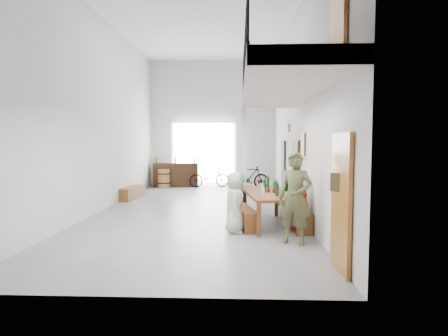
{
  "coord_description": "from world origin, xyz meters",
  "views": [
    {
      "loc": [
        1.16,
        -10.56,
        1.96
      ],
      "look_at": [
        0.76,
        -0.5,
        1.26
      ],
      "focal_mm": 30.0,
      "sensor_mm": 36.0,
      "label": 1
    }
  ],
  "objects_px": {
    "bench_inner": "(242,215)",
    "bicycle_near": "(209,177)",
    "oak_barrel": "(164,178)",
    "serving_counter": "(176,175)",
    "host_standing": "(295,198)",
    "tasting_table": "(269,196)",
    "side_bench": "(132,193)"
  },
  "relations": [
    {
      "from": "bench_inner",
      "to": "bicycle_near",
      "type": "bearing_deg",
      "value": 88.53
    },
    {
      "from": "tasting_table",
      "to": "host_standing",
      "type": "height_order",
      "value": "host_standing"
    },
    {
      "from": "bench_inner",
      "to": "side_bench",
      "type": "distance_m",
      "value": 5.38
    },
    {
      "from": "tasting_table",
      "to": "side_bench",
      "type": "height_order",
      "value": "tasting_table"
    },
    {
      "from": "bench_inner",
      "to": "oak_barrel",
      "type": "bearing_deg",
      "value": 102.77
    },
    {
      "from": "serving_counter",
      "to": "bicycle_near",
      "type": "bearing_deg",
      "value": -13.64
    },
    {
      "from": "oak_barrel",
      "to": "serving_counter",
      "type": "relative_size",
      "value": 0.41
    },
    {
      "from": "bench_inner",
      "to": "host_standing",
      "type": "xyz_separation_m",
      "value": [
        0.99,
        -1.62,
        0.67
      ]
    },
    {
      "from": "bench_inner",
      "to": "host_standing",
      "type": "relative_size",
      "value": 1.09
    },
    {
      "from": "tasting_table",
      "to": "serving_counter",
      "type": "relative_size",
      "value": 1.32
    },
    {
      "from": "bench_inner",
      "to": "oak_barrel",
      "type": "distance_m",
      "value": 7.85
    },
    {
      "from": "tasting_table",
      "to": "side_bench",
      "type": "bearing_deg",
      "value": 131.02
    },
    {
      "from": "side_bench",
      "to": "oak_barrel",
      "type": "distance_m",
      "value": 3.3
    },
    {
      "from": "serving_counter",
      "to": "bicycle_near",
      "type": "xyz_separation_m",
      "value": [
        1.49,
        -0.15,
        -0.06
      ]
    },
    {
      "from": "host_standing",
      "to": "bench_inner",
      "type": "bearing_deg",
      "value": 144.47
    },
    {
      "from": "tasting_table",
      "to": "oak_barrel",
      "type": "distance_m",
      "value": 8.18
    },
    {
      "from": "oak_barrel",
      "to": "host_standing",
      "type": "distance_m",
      "value": 9.75
    },
    {
      "from": "tasting_table",
      "to": "side_bench",
      "type": "distance_m",
      "value": 5.88
    },
    {
      "from": "serving_counter",
      "to": "host_standing",
      "type": "relative_size",
      "value": 1.09
    },
    {
      "from": "serving_counter",
      "to": "host_standing",
      "type": "distance_m",
      "value": 9.85
    },
    {
      "from": "tasting_table",
      "to": "serving_counter",
      "type": "bearing_deg",
      "value": 107.73
    },
    {
      "from": "side_bench",
      "to": "bicycle_near",
      "type": "xyz_separation_m",
      "value": [
        2.38,
        3.44,
        0.25
      ]
    },
    {
      "from": "bench_inner",
      "to": "serving_counter",
      "type": "xyz_separation_m",
      "value": [
        -2.85,
        7.45,
        0.29
      ]
    },
    {
      "from": "oak_barrel",
      "to": "serving_counter",
      "type": "bearing_deg",
      "value": 36.07
    },
    {
      "from": "bench_inner",
      "to": "oak_barrel",
      "type": "height_order",
      "value": "oak_barrel"
    },
    {
      "from": "oak_barrel",
      "to": "host_standing",
      "type": "relative_size",
      "value": 0.45
    },
    {
      "from": "side_bench",
      "to": "serving_counter",
      "type": "xyz_separation_m",
      "value": [
        0.89,
        3.59,
        0.3
      ]
    },
    {
      "from": "side_bench",
      "to": "host_standing",
      "type": "distance_m",
      "value": 7.27
    },
    {
      "from": "tasting_table",
      "to": "bicycle_near",
      "type": "xyz_separation_m",
      "value": [
        -1.98,
        7.35,
        -0.25
      ]
    },
    {
      "from": "bench_inner",
      "to": "serving_counter",
      "type": "bearing_deg",
      "value": 98.88
    },
    {
      "from": "serving_counter",
      "to": "oak_barrel",
      "type": "bearing_deg",
      "value": -151.82
    },
    {
      "from": "serving_counter",
      "to": "tasting_table",
      "type": "bearing_deg",
      "value": -73.07
    }
  ]
}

